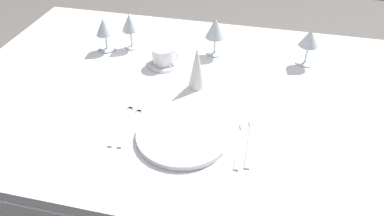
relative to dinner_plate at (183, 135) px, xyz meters
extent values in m
cube|color=white|center=(0.04, 0.24, -0.03)|extent=(1.80, 1.10, 0.04)
cube|color=white|center=(0.04, 0.79, -0.14)|extent=(1.80, 0.01, 0.18)
cylinder|color=brown|center=(-0.76, 0.69, -0.40)|extent=(0.07, 0.07, 0.70)
cylinder|color=white|center=(0.00, 0.00, 0.00)|extent=(0.28, 0.28, 0.02)
cube|color=beige|center=(-0.17, 0.00, -0.01)|extent=(0.01, 0.18, 0.00)
cube|color=beige|center=(-0.17, 0.10, -0.01)|extent=(0.02, 0.04, 0.00)
cube|color=beige|center=(-0.20, 0.00, -0.01)|extent=(0.02, 0.19, 0.00)
cube|color=beige|center=(-0.20, 0.11, -0.01)|extent=(0.02, 0.04, 0.00)
cube|color=beige|center=(0.17, -0.01, -0.01)|extent=(0.02, 0.18, 0.00)
ellipsoid|color=beige|center=(0.17, 0.09, -0.01)|extent=(0.03, 0.04, 0.01)
cube|color=beige|center=(0.20, 0.01, -0.01)|extent=(0.02, 0.19, 0.00)
ellipsoid|color=beige|center=(0.20, 0.11, -0.01)|extent=(0.03, 0.04, 0.01)
cylinder|color=white|center=(-0.18, 0.39, 0.00)|extent=(0.13, 0.13, 0.01)
cylinder|color=white|center=(-0.18, 0.39, 0.03)|extent=(0.08, 0.08, 0.06)
torus|color=white|center=(-0.13, 0.39, 0.03)|extent=(0.04, 0.01, 0.04)
cylinder|color=silver|center=(0.00, 0.51, -0.01)|extent=(0.06, 0.06, 0.01)
cylinder|color=silver|center=(0.00, 0.51, 0.03)|extent=(0.01, 0.01, 0.07)
cone|color=silver|center=(0.00, 0.51, 0.11)|extent=(0.08, 0.08, 0.08)
cylinder|color=silver|center=(0.35, 0.52, -0.01)|extent=(0.07, 0.07, 0.01)
cylinder|color=silver|center=(0.35, 0.52, 0.03)|extent=(0.01, 0.01, 0.07)
cone|color=silver|center=(0.35, 0.52, 0.10)|extent=(0.07, 0.07, 0.07)
cylinder|color=silver|center=(-0.43, 0.45, -0.01)|extent=(0.07, 0.07, 0.01)
cylinder|color=silver|center=(-0.43, 0.45, 0.03)|extent=(0.01, 0.01, 0.06)
cone|color=silver|center=(-0.43, 0.45, 0.09)|extent=(0.07, 0.07, 0.07)
cylinder|color=silver|center=(-0.34, 0.49, -0.01)|extent=(0.06, 0.06, 0.01)
cylinder|color=silver|center=(-0.34, 0.49, 0.03)|extent=(0.01, 0.01, 0.07)
cone|color=silver|center=(-0.34, 0.49, 0.10)|extent=(0.07, 0.07, 0.07)
cone|color=white|center=(-0.02, 0.27, 0.07)|extent=(0.06, 0.06, 0.16)
camera|label=1|loc=(0.22, -0.81, 0.76)|focal=35.47mm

